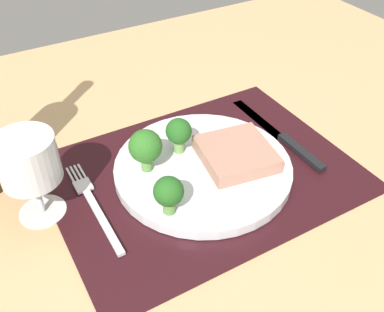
{
  "coord_description": "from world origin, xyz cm",
  "views": [
    {
      "loc": [
        -26.43,
        -42.86,
        44.69
      ],
      "look_at": [
        -0.48,
        2.45,
        1.9
      ],
      "focal_mm": 41.76,
      "sensor_mm": 36.0,
      "label": 1
    }
  ],
  "objects_px": {
    "steak": "(236,154)",
    "wine_glass": "(29,164)",
    "plate": "(203,168)",
    "knife": "(283,137)",
    "fork": "(94,205)"
  },
  "relations": [
    {
      "from": "plate",
      "to": "fork",
      "type": "relative_size",
      "value": 1.38
    },
    {
      "from": "plate",
      "to": "wine_glass",
      "type": "relative_size",
      "value": 2.12
    },
    {
      "from": "plate",
      "to": "steak",
      "type": "xyz_separation_m",
      "value": [
        0.05,
        -0.01,
        0.02
      ]
    },
    {
      "from": "steak",
      "to": "knife",
      "type": "bearing_deg",
      "value": 10.55
    },
    {
      "from": "plate",
      "to": "knife",
      "type": "height_order",
      "value": "plate"
    },
    {
      "from": "fork",
      "to": "knife",
      "type": "relative_size",
      "value": 0.83
    },
    {
      "from": "fork",
      "to": "knife",
      "type": "height_order",
      "value": "knife"
    },
    {
      "from": "plate",
      "to": "fork",
      "type": "bearing_deg",
      "value": 175.13
    },
    {
      "from": "wine_glass",
      "to": "fork",
      "type": "bearing_deg",
      "value": -23.03
    },
    {
      "from": "steak",
      "to": "knife",
      "type": "xyz_separation_m",
      "value": [
        0.11,
        0.02,
        -0.02
      ]
    },
    {
      "from": "steak",
      "to": "fork",
      "type": "bearing_deg",
      "value": 172.29
    },
    {
      "from": "steak",
      "to": "wine_glass",
      "type": "relative_size",
      "value": 0.83
    },
    {
      "from": "fork",
      "to": "wine_glass",
      "type": "relative_size",
      "value": 1.54
    },
    {
      "from": "steak",
      "to": "fork",
      "type": "height_order",
      "value": "steak"
    },
    {
      "from": "plate",
      "to": "knife",
      "type": "relative_size",
      "value": 1.15
    }
  ]
}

